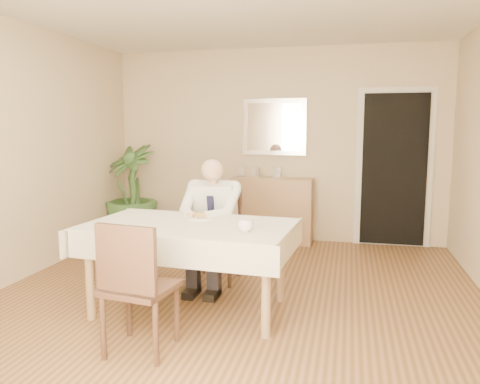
% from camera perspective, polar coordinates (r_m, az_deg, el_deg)
% --- Properties ---
extents(room, '(5.00, 5.02, 2.60)m').
position_cam_1_polar(room, '(3.98, -1.15, 4.31)').
color(room, brown).
rests_on(room, ground).
extents(window, '(1.34, 0.04, 1.44)m').
position_cam_1_polar(window, '(1.70, -22.30, 3.84)').
color(window, silver).
rests_on(window, room).
extents(doorway, '(0.96, 0.07, 2.10)m').
position_cam_1_polar(doorway, '(6.36, 18.25, 2.58)').
color(doorway, silver).
rests_on(doorway, ground).
extents(mirror, '(0.86, 0.04, 0.76)m').
position_cam_1_polar(mirror, '(6.40, 4.21, 7.92)').
color(mirror, silver).
rests_on(mirror, room).
extents(dining_table, '(1.79, 1.14, 0.75)m').
position_cam_1_polar(dining_table, '(3.95, -6.20, -5.05)').
color(dining_table, '#A07551').
rests_on(dining_table, ground).
extents(chair_far, '(0.48, 0.48, 0.94)m').
position_cam_1_polar(chair_far, '(4.80, -2.67, -4.38)').
color(chair_far, '#3C271A').
rests_on(chair_far, ground).
extents(chair_near, '(0.50, 0.50, 0.93)m').
position_cam_1_polar(chair_near, '(3.27, -12.72, -10.57)').
color(chair_near, '#3C271A').
rests_on(chair_near, ground).
extents(seated_man, '(0.48, 0.72, 1.24)m').
position_cam_1_polar(seated_man, '(4.49, -3.70, -3.12)').
color(seated_man, white).
rests_on(seated_man, ground).
extents(plate, '(0.26, 0.26, 0.02)m').
position_cam_1_polar(plate, '(4.13, -4.86, -3.12)').
color(plate, white).
rests_on(plate, dining_table).
extents(food, '(0.14, 0.14, 0.06)m').
position_cam_1_polar(food, '(4.13, -4.86, -2.82)').
color(food, olive).
rests_on(food, dining_table).
extents(knife, '(0.01, 0.13, 0.01)m').
position_cam_1_polar(knife, '(4.06, -4.59, -3.07)').
color(knife, silver).
rests_on(knife, dining_table).
extents(fork, '(0.01, 0.13, 0.01)m').
position_cam_1_polar(fork, '(4.09, -5.66, -3.02)').
color(fork, silver).
rests_on(fork, dining_table).
extents(coffee_mug, '(0.16, 0.16, 0.10)m').
position_cam_1_polar(coffee_mug, '(3.61, 0.71, -4.09)').
color(coffee_mug, white).
rests_on(coffee_mug, dining_table).
extents(sideboard, '(1.10, 0.39, 0.87)m').
position_cam_1_polar(sideboard, '(6.35, 3.90, -2.19)').
color(sideboard, '#A07551').
rests_on(sideboard, ground).
extents(photo_frame_left, '(0.10, 0.02, 0.14)m').
position_cam_1_polar(photo_frame_left, '(6.41, 0.10, 2.49)').
color(photo_frame_left, silver).
rests_on(photo_frame_left, sideboard).
extents(photo_frame_center, '(0.10, 0.02, 0.14)m').
position_cam_1_polar(photo_frame_center, '(6.34, 2.05, 2.42)').
color(photo_frame_center, silver).
rests_on(photo_frame_center, sideboard).
extents(photo_frame_right, '(0.10, 0.02, 0.14)m').
position_cam_1_polar(photo_frame_right, '(6.32, 4.52, 2.39)').
color(photo_frame_right, silver).
rests_on(photo_frame_right, sideboard).
extents(potted_palm, '(0.97, 0.97, 1.31)m').
position_cam_1_polar(potted_palm, '(6.65, -13.16, -0.01)').
color(potted_palm, '#2D4F22').
rests_on(potted_palm, ground).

